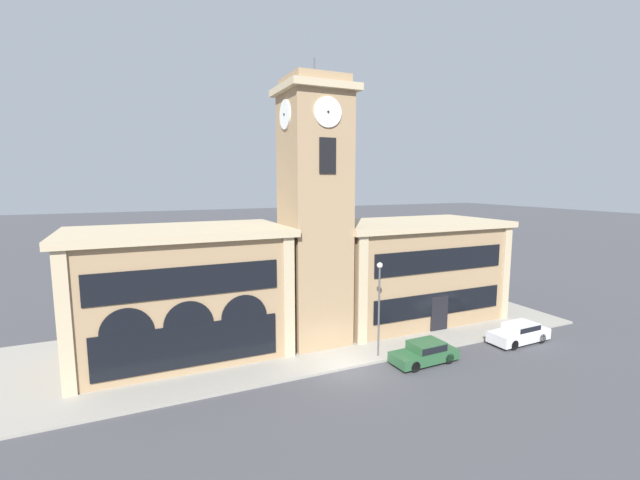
% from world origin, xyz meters
% --- Properties ---
extents(ground_plane, '(300.00, 300.00, 0.00)m').
position_xyz_m(ground_plane, '(0.00, 0.00, 0.00)').
color(ground_plane, '#424247').
extents(sidewalk_kerb, '(40.33, 12.28, 0.15)m').
position_xyz_m(sidewalk_kerb, '(0.00, 6.14, 0.07)').
color(sidewalk_kerb, gray).
rests_on(sidewalk_kerb, ground_plane).
extents(clock_tower, '(4.68, 4.68, 19.06)m').
position_xyz_m(clock_tower, '(-0.00, 4.93, 8.98)').
color(clock_tower, '#9E7F5B').
rests_on(clock_tower, ground_plane).
extents(town_hall_left_wing, '(13.51, 8.03, 8.26)m').
position_xyz_m(town_hall_left_wing, '(-8.70, 6.58, 4.16)').
color(town_hall_left_wing, '#9E7F5B').
rests_on(town_hall_left_wing, ground_plane).
extents(town_hall_right_wing, '(14.57, 8.03, 8.03)m').
position_xyz_m(town_hall_right_wing, '(9.23, 6.59, 4.04)').
color(town_hall_right_wing, '#9E7F5B').
rests_on(town_hall_right_wing, ground_plane).
extents(parked_car_near, '(4.29, 1.88, 1.36)m').
position_xyz_m(parked_car_near, '(4.79, -1.11, 0.71)').
color(parked_car_near, '#285633').
rests_on(parked_car_near, ground_plane).
extents(parked_car_mid, '(4.53, 1.88, 1.40)m').
position_xyz_m(parked_car_mid, '(12.93, -1.11, 0.74)').
color(parked_car_mid, silver).
rests_on(parked_car_mid, ground_plane).
extents(street_lamp, '(0.36, 0.36, 6.05)m').
position_xyz_m(street_lamp, '(2.56, 0.73, 4.09)').
color(street_lamp, '#4C4C51').
rests_on(street_lamp, sidewalk_kerb).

